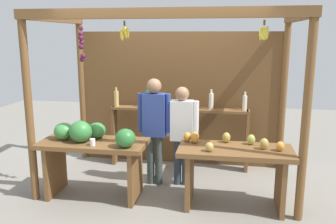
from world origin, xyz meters
The scene contains 7 objects.
ground_plane centered at (0.00, 0.00, 0.00)m, with size 12.00×12.00×0.00m, color gray.
market_stall centered at (0.00, 0.43, 1.40)m, with size 3.51×1.83×2.46m.
fruit_counter_left centered at (-0.95, -0.65, 0.70)m, with size 1.42×0.69×1.06m.
fruit_counter_right centered at (0.92, -0.64, 0.59)m, with size 1.42×0.64×0.93m.
bottle_shelf_unit centered at (0.04, 0.64, 0.80)m, with size 2.25×0.22×1.34m.
vendor_man centered at (-0.21, -0.09, 0.93)m, with size 0.48×0.21×1.56m.
vendor_woman centered at (0.18, -0.05, 0.86)m, with size 0.48×0.20×1.45m.
Camera 1 is at (0.80, -5.00, 2.16)m, focal length 38.39 mm.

